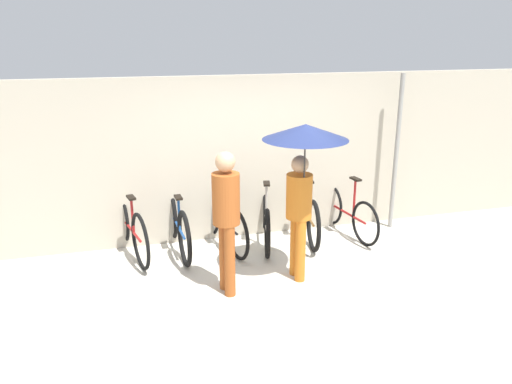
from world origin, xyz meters
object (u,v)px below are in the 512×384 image
object	(u,v)px
parked_bicycle_0	(130,227)
parked_bicycle_4	(306,212)
parked_bicycle_5	(347,212)
pedestrian_center	(303,159)
parked_bicycle_2	(222,221)
parked_bicycle_3	(266,218)
parked_bicycle_1	(177,224)
pedestrian_leading	(226,212)

from	to	relation	value
parked_bicycle_0	parked_bicycle_4	world-z (taller)	parked_bicycle_4
parked_bicycle_0	parked_bicycle_5	world-z (taller)	parked_bicycle_5
parked_bicycle_5	pedestrian_center	world-z (taller)	pedestrian_center
parked_bicycle_5	parked_bicycle_0	bearing A→B (deg)	80.23
parked_bicycle_2	parked_bicycle_3	xyz separation A→B (m)	(0.65, -0.03, -0.01)
parked_bicycle_1	parked_bicycle_4	size ratio (longest dim) A/B	1.00
parked_bicycle_0	parked_bicycle_1	distance (m)	0.65
parked_bicycle_0	pedestrian_leading	world-z (taller)	pedestrian_leading
parked_bicycle_3	parked_bicycle_2	bearing A→B (deg)	101.59
parked_bicycle_4	parked_bicycle_5	size ratio (longest dim) A/B	1.10
pedestrian_center	parked_bicycle_0	bearing A→B (deg)	-35.97
parked_bicycle_2	pedestrian_center	size ratio (longest dim) A/B	0.86
parked_bicycle_1	pedestrian_leading	size ratio (longest dim) A/B	1.03
parked_bicycle_0	pedestrian_leading	size ratio (longest dim) A/B	1.02
parked_bicycle_5	pedestrian_leading	distance (m)	2.63
parked_bicycle_1	pedestrian_center	xyz separation A→B (m)	(1.36, -1.34, 1.18)
parked_bicycle_3	pedestrian_center	size ratio (longest dim) A/B	0.86
parked_bicycle_3	parked_bicycle_5	world-z (taller)	parked_bicycle_3
parked_bicycle_4	pedestrian_leading	world-z (taller)	pedestrian_leading
parked_bicycle_5	parked_bicycle_1	bearing A→B (deg)	80.79
parked_bicycle_3	parked_bicycle_4	world-z (taller)	parked_bicycle_3
pedestrian_center	parked_bicycle_1	bearing A→B (deg)	-45.93
parked_bicycle_5	parked_bicycle_4	bearing A→B (deg)	76.80
parked_bicycle_1	parked_bicycle_5	world-z (taller)	parked_bicycle_1
parked_bicycle_1	pedestrian_center	distance (m)	2.24
parked_bicycle_2	parked_bicycle_4	xyz separation A→B (m)	(1.30, 0.00, 0.01)
parked_bicycle_3	parked_bicycle_5	xyz separation A→B (m)	(1.30, -0.03, -0.01)
pedestrian_center	parked_bicycle_3	bearing A→B (deg)	-88.74
parked_bicycle_0	pedestrian_center	distance (m)	2.71
parked_bicycle_0	pedestrian_center	bearing A→B (deg)	-137.13
parked_bicycle_3	pedestrian_leading	bearing A→B (deg)	161.19
parked_bicycle_3	parked_bicycle_4	distance (m)	0.65
parked_bicycle_0	parked_bicycle_5	distance (m)	3.25
parked_bicycle_3	parked_bicycle_5	distance (m)	1.30
parked_bicycle_0	parked_bicycle_3	bearing A→B (deg)	-104.88
parked_bicycle_5	pedestrian_center	size ratio (longest dim) A/B	0.81
parked_bicycle_1	parked_bicycle_4	xyz separation A→B (m)	(1.95, 0.00, -0.01)
pedestrian_leading	parked_bicycle_5	bearing A→B (deg)	-156.47
parked_bicycle_1	pedestrian_leading	bearing A→B (deg)	-166.35
parked_bicycle_1	parked_bicycle_5	bearing A→B (deg)	-94.74
pedestrian_leading	parked_bicycle_4	bearing A→B (deg)	-145.62
parked_bicycle_1	parked_bicycle_3	xyz separation A→B (m)	(1.30, -0.03, -0.03)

